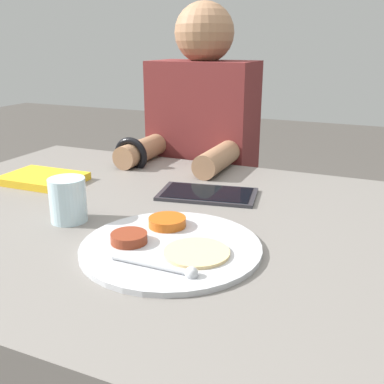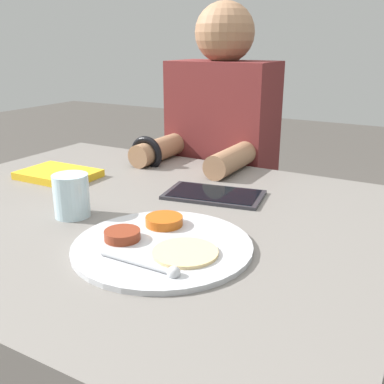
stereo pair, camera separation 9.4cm
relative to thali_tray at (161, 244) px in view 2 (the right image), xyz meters
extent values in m
cube|color=slate|center=(-0.18, 0.14, -0.40)|extent=(1.16, 0.93, 0.78)
cylinder|color=#B7BABF|center=(0.00, 0.00, 0.00)|extent=(0.33, 0.33, 0.01)
cylinder|color=#B75114|center=(-0.04, 0.07, 0.01)|extent=(0.07, 0.07, 0.02)
cylinder|color=maroon|center=(-0.07, -0.02, 0.01)|extent=(0.07, 0.07, 0.02)
cylinder|color=#DBBC7F|center=(0.06, -0.02, 0.01)|extent=(0.12, 0.12, 0.01)
cylinder|color=#B7BABF|center=(0.01, -0.09, 0.01)|extent=(0.14, 0.01, 0.01)
sphere|color=#B7BABF|center=(0.08, -0.09, 0.01)|extent=(0.02, 0.02, 0.02)
cube|color=silver|center=(-0.49, 0.23, 0.00)|extent=(0.20, 0.15, 0.01)
cube|color=gold|center=(-0.49, 0.23, 0.00)|extent=(0.21, 0.15, 0.02)
cube|color=#28282D|center=(-0.05, 0.30, 0.00)|extent=(0.25, 0.17, 0.01)
cube|color=black|center=(-0.05, 0.30, 0.00)|extent=(0.23, 0.15, 0.00)
cube|color=black|center=(-0.23, 0.73, -0.56)|extent=(0.30, 0.22, 0.44)
cube|color=maroon|center=(-0.23, 0.73, -0.03)|extent=(0.34, 0.20, 0.64)
sphere|color=#936B4C|center=(-0.23, 0.73, 0.38)|extent=(0.19, 0.19, 0.19)
cylinder|color=#936B4C|center=(-0.36, 0.53, 0.03)|extent=(0.07, 0.23, 0.07)
cylinder|color=#936B4C|center=(-0.10, 0.53, 0.03)|extent=(0.07, 0.23, 0.07)
torus|color=black|center=(-0.36, 0.46, 0.03)|extent=(0.11, 0.02, 0.11)
cylinder|color=silver|center=(-0.25, 0.04, 0.04)|extent=(0.08, 0.08, 0.09)
camera|label=1|loc=(0.34, -0.66, 0.35)|focal=42.00mm
camera|label=2|loc=(0.42, -0.62, 0.35)|focal=42.00mm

